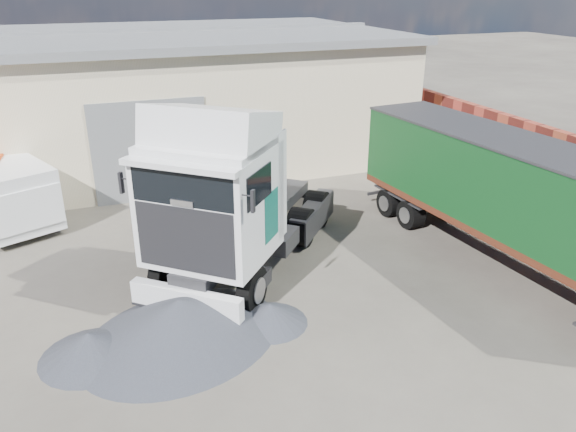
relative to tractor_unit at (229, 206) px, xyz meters
name	(u,v)px	position (x,y,z in m)	size (l,w,h in m)	color
ground	(313,340)	(0.91, -3.43, -2.06)	(120.00, 120.00, 0.00)	#2A2722
warehouse	(31,102)	(-5.09, 12.57, 0.60)	(30.60, 12.60, 5.42)	beige
brick_boundary_wall	(535,158)	(12.41, 2.57, -0.81)	(0.35, 26.00, 2.50)	maroon
tractor_unit	(229,206)	(0.00, 0.00, 0.00)	(6.78, 7.21, 4.90)	black
box_trailer	(507,189)	(7.39, -1.63, 0.07)	(3.24, 10.67, 3.49)	#2D2D30
panel_van	(0,191)	(-6.00, 6.17, -0.95)	(4.01, 5.67, 2.15)	black
gravel_heap	(177,321)	(-1.87, -2.28, -1.60)	(6.60, 6.29, 0.99)	black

